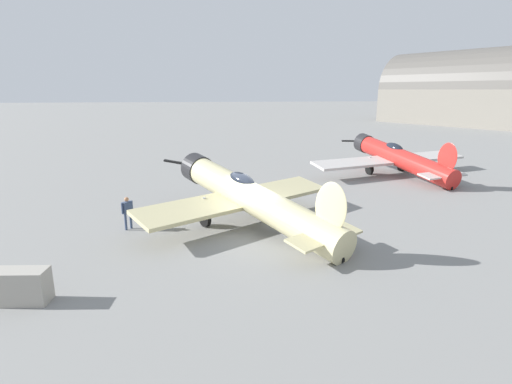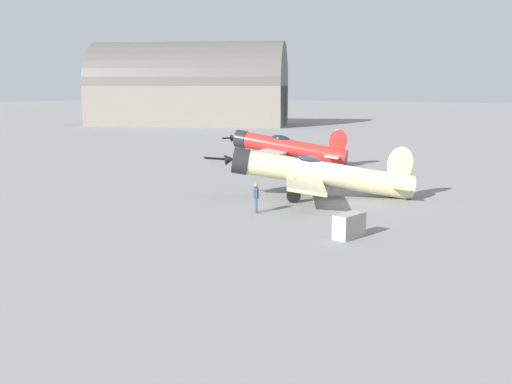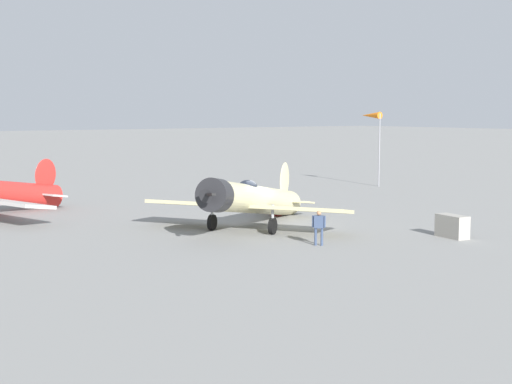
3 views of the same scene
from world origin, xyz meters
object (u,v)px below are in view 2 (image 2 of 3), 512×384
airplane_mid_apron (285,148)px  fuel_drum (394,190)px  airplane_foreground (316,173)px  ground_crew_mechanic (256,195)px  equipment_crate (349,226)px

airplane_mid_apron → fuel_drum: bearing=129.0°
airplane_mid_apron → airplane_foreground: bearing=113.0°
ground_crew_mechanic → fuel_drum: size_ratio=1.67×
fuel_drum → equipment_crate: bearing=12.6°
equipment_crate → airplane_foreground: bearing=-141.9°
airplane_mid_apron → equipment_crate: size_ratio=7.99×
airplane_foreground → fuel_drum: 4.76m
ground_crew_mechanic → fuel_drum: (-8.44, 4.08, -0.48)m
airplane_foreground → equipment_crate: size_ratio=6.18×
ground_crew_mechanic → equipment_crate: 6.77m
airplane_mid_apron → fuel_drum: size_ratio=14.42×
fuel_drum → airplane_mid_apron: bearing=-125.1°
airplane_mid_apron → equipment_crate: bearing=112.7°
airplane_foreground → airplane_mid_apron: 16.04m
airplane_mid_apron → fuel_drum: airplane_mid_apron is taller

